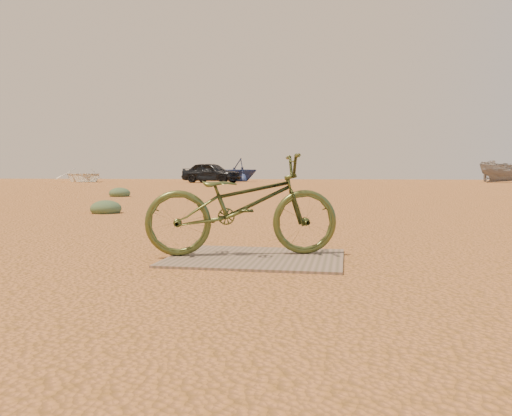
% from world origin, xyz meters
% --- Properties ---
extents(ground, '(120.00, 120.00, 0.00)m').
position_xyz_m(ground, '(0.00, 0.00, 0.00)').
color(ground, '#C27542').
rests_on(ground, ground).
extents(plywood_board, '(1.56, 1.19, 0.02)m').
position_xyz_m(plywood_board, '(-0.20, 0.22, 0.01)').
color(plywood_board, '#806757').
rests_on(plywood_board, ground).
extents(bicycle, '(1.88, 1.09, 0.93)m').
position_xyz_m(bicycle, '(-0.34, 0.31, 0.49)').
color(bicycle, '#455124').
rests_on(bicycle, plywood_board).
extents(car, '(5.20, 3.20, 1.65)m').
position_xyz_m(car, '(-10.21, 34.98, 0.83)').
color(car, black).
rests_on(car, ground).
extents(boat_near_left, '(6.91, 7.12, 1.20)m').
position_xyz_m(boat_near_left, '(-22.40, 36.61, 0.60)').
color(boat_near_left, white).
rests_on(boat_near_left, ground).
extents(boat_far_left, '(5.48, 5.49, 2.19)m').
position_xyz_m(boat_far_left, '(-9.46, 41.74, 1.10)').
color(boat_far_left, navy).
rests_on(boat_far_left, ground).
extents(kale_a, '(0.59, 0.59, 0.33)m').
position_xyz_m(kale_a, '(-4.01, 4.81, 0.00)').
color(kale_a, '#546947').
rests_on(kale_a, ground).
extents(kale_c, '(0.70, 0.70, 0.39)m').
position_xyz_m(kale_c, '(-6.86, 11.37, 0.00)').
color(kale_c, '#546947').
rests_on(kale_c, ground).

